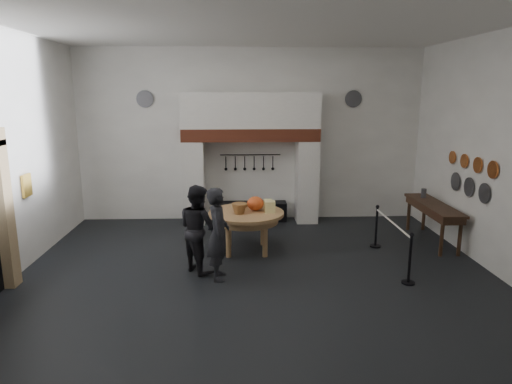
{
  "coord_description": "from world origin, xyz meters",
  "views": [
    {
      "loc": [
        -0.34,
        -8.07,
        3.38
      ],
      "look_at": [
        0.04,
        1.15,
        1.35
      ],
      "focal_mm": 32.0,
      "sensor_mm": 36.0,
      "label": 1
    }
  ],
  "objects_px": {
    "visitor_far": "(198,228)",
    "side_table": "(434,205)",
    "work_table": "(246,213)",
    "barrier_post_near": "(410,260)",
    "iron_range": "(251,211)",
    "barrier_post_far": "(376,227)",
    "visitor_near": "(218,234)"
  },
  "relations": [
    {
      "from": "visitor_far",
      "to": "side_table",
      "type": "height_order",
      "value": "visitor_far"
    },
    {
      "from": "work_table",
      "to": "barrier_post_near",
      "type": "relative_size",
      "value": 1.79
    },
    {
      "from": "iron_range",
      "to": "barrier_post_far",
      "type": "relative_size",
      "value": 2.11
    },
    {
      "from": "visitor_near",
      "to": "barrier_post_far",
      "type": "xyz_separation_m",
      "value": [
        3.42,
        1.61,
        -0.41
      ]
    },
    {
      "from": "barrier_post_near",
      "to": "barrier_post_far",
      "type": "relative_size",
      "value": 1.0
    },
    {
      "from": "barrier_post_far",
      "to": "visitor_near",
      "type": "bearing_deg",
      "value": -154.75
    },
    {
      "from": "visitor_far",
      "to": "barrier_post_far",
      "type": "relative_size",
      "value": 1.87
    },
    {
      "from": "iron_range",
      "to": "barrier_post_far",
      "type": "distance_m",
      "value": 3.52
    },
    {
      "from": "visitor_far",
      "to": "barrier_post_near",
      "type": "bearing_deg",
      "value": -140.26
    },
    {
      "from": "visitor_near",
      "to": "barrier_post_near",
      "type": "height_order",
      "value": "visitor_near"
    },
    {
      "from": "side_table",
      "to": "barrier_post_near",
      "type": "bearing_deg",
      "value": -121.1
    },
    {
      "from": "barrier_post_far",
      "to": "side_table",
      "type": "bearing_deg",
      "value": 11.87
    },
    {
      "from": "work_table",
      "to": "visitor_far",
      "type": "distance_m",
      "value": 1.43
    },
    {
      "from": "side_table",
      "to": "barrier_post_far",
      "type": "xyz_separation_m",
      "value": [
        -1.38,
        -0.29,
        -0.42
      ]
    },
    {
      "from": "side_table",
      "to": "work_table",
      "type": "bearing_deg",
      "value": -174.21
    },
    {
      "from": "iron_range",
      "to": "barrier_post_near",
      "type": "relative_size",
      "value": 2.11
    },
    {
      "from": "work_table",
      "to": "side_table",
      "type": "relative_size",
      "value": 0.73
    },
    {
      "from": "visitor_near",
      "to": "side_table",
      "type": "height_order",
      "value": "visitor_near"
    },
    {
      "from": "work_table",
      "to": "barrier_post_near",
      "type": "height_order",
      "value": "barrier_post_near"
    },
    {
      "from": "visitor_far",
      "to": "work_table",
      "type": "bearing_deg",
      "value": -79.86
    },
    {
      "from": "side_table",
      "to": "iron_range",
      "type": "bearing_deg",
      "value": 154.7
    },
    {
      "from": "visitor_far",
      "to": "barrier_post_near",
      "type": "distance_m",
      "value": 3.92
    },
    {
      "from": "visitor_near",
      "to": "barrier_post_near",
      "type": "relative_size",
      "value": 1.91
    },
    {
      "from": "work_table",
      "to": "visitor_near",
      "type": "height_order",
      "value": "visitor_near"
    },
    {
      "from": "side_table",
      "to": "barrier_post_near",
      "type": "relative_size",
      "value": 2.44
    },
    {
      "from": "barrier_post_near",
      "to": "iron_range",
      "type": "bearing_deg",
      "value": 122.74
    },
    {
      "from": "visitor_far",
      "to": "barrier_post_far",
      "type": "height_order",
      "value": "visitor_far"
    },
    {
      "from": "barrier_post_near",
      "to": "side_table",
      "type": "bearing_deg",
      "value": 58.9
    },
    {
      "from": "work_table",
      "to": "side_table",
      "type": "height_order",
      "value": "side_table"
    },
    {
      "from": "visitor_near",
      "to": "barrier_post_far",
      "type": "relative_size",
      "value": 1.91
    },
    {
      "from": "work_table",
      "to": "barrier_post_far",
      "type": "relative_size",
      "value": 1.79
    },
    {
      "from": "work_table",
      "to": "barrier_post_far",
      "type": "distance_m",
      "value": 2.91
    }
  ]
}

